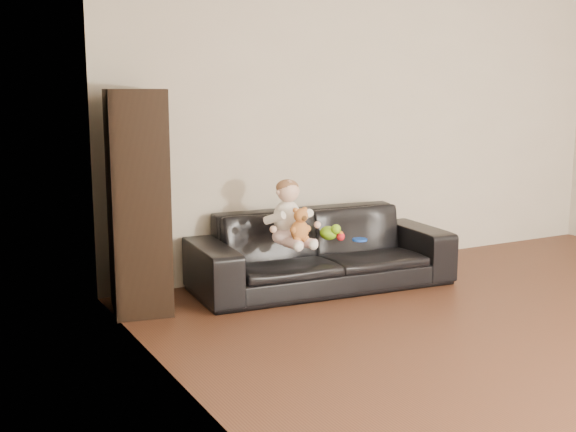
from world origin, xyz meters
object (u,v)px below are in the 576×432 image
cabinet (138,202)px  teddy_bear (300,225)px  toy_rattle (341,237)px  sofa (321,250)px  toy_green (328,233)px  baby (289,217)px  toy_blue_disc (360,240)px

cabinet → teddy_bear: 1.15m
teddy_bear → toy_rattle: (0.42, 0.11, -0.15)m
sofa → toy_green: sofa is taller
baby → toy_rattle: size_ratio=7.49×
baby → toy_blue_disc: (0.56, -0.11, -0.21)m
toy_green → toy_blue_disc: 0.24m
sofa → toy_green: 0.17m
teddy_bear → toy_rattle: size_ratio=3.81×
teddy_bear → toy_green: (0.35, 0.18, -0.12)m
teddy_bear → toy_blue_disc: (0.55, 0.04, -0.17)m
baby → toy_blue_disc: bearing=-19.8°
sofa → toy_blue_disc: sofa is taller
toy_green → baby: bearing=-174.9°
toy_blue_disc → toy_green: bearing=144.1°
cabinet → toy_rattle: size_ratio=23.35×
toy_blue_disc → toy_rattle: bearing=153.9°
toy_rattle → toy_blue_disc: 0.15m
baby → toy_blue_disc: baby is taller
toy_blue_disc → teddy_bear: bearing=-175.5°
cabinet → baby: size_ratio=3.12×
cabinet → baby: 1.10m
teddy_bear → toy_green: size_ratio=1.61×
cabinet → toy_green: size_ratio=9.89×
cabinet → toy_rattle: (1.49, -0.25, -0.34)m
cabinet → toy_green: bearing=3.5°
sofa → toy_rattle: bearing=-58.6°
baby → sofa: bearing=8.8°
baby → teddy_bear: size_ratio=1.96×
teddy_bear → baby: bearing=91.9°
baby → toy_green: (0.36, 0.03, -0.16)m
toy_green → toy_blue_disc: size_ratio=1.35×
baby → toy_green: 0.40m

